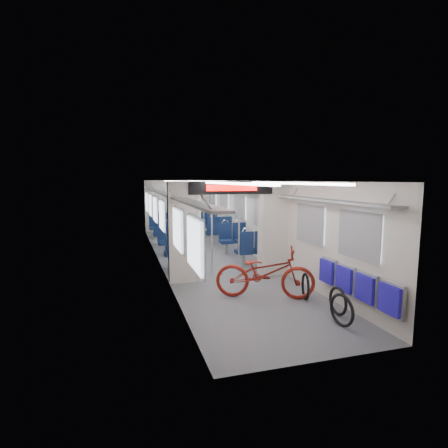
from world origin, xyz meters
name	(u,v)px	position (x,y,z in m)	size (l,w,h in m)	color
carriage	(212,210)	(0.00, -0.27, 1.50)	(12.00, 12.02, 2.31)	#515456
bicycle	(265,273)	(0.25, -3.52, 0.51)	(0.68, 1.95, 1.03)	maroon
flip_bench	(356,284)	(1.35, -4.83, 0.58)	(0.12, 2.10, 0.51)	gray
bike_hoop_a	(342,312)	(0.89, -5.13, 0.24)	(0.54, 0.54, 0.05)	black
bike_hoop_b	(338,302)	(1.11, -4.71, 0.23)	(0.50, 0.50, 0.05)	black
bike_hoop_c	(305,288)	(0.96, -3.86, 0.24)	(0.54, 0.54, 0.05)	black
seat_bay_near_left	(177,242)	(-0.93, 0.14, 0.55)	(0.91, 2.09, 1.10)	#0E1D40
seat_bay_near_right	(242,241)	(0.93, -0.19, 0.53)	(0.89, 2.00, 1.08)	#0E1D40
seat_bay_far_left	(163,227)	(-0.93, 3.55, 0.55)	(0.92, 2.10, 1.11)	#0E1D40
seat_bay_far_right	(212,226)	(0.93, 3.34, 0.55)	(0.92, 2.13, 1.12)	#0E1D40
stanchion_near_left	(212,229)	(-0.36, -1.67, 1.15)	(0.04, 0.04, 2.30)	silver
stanchion_near_right	(239,227)	(0.40, -1.47, 1.15)	(0.04, 0.04, 2.30)	silver
stanchion_far_left	(189,214)	(-0.23, 2.06, 1.15)	(0.04, 0.04, 2.30)	silver
stanchion_far_right	(204,214)	(0.30, 2.04, 1.15)	(0.04, 0.04, 2.30)	silver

